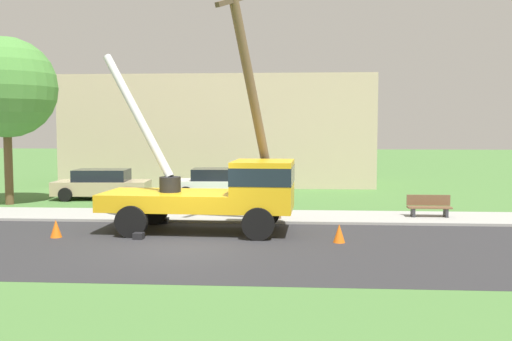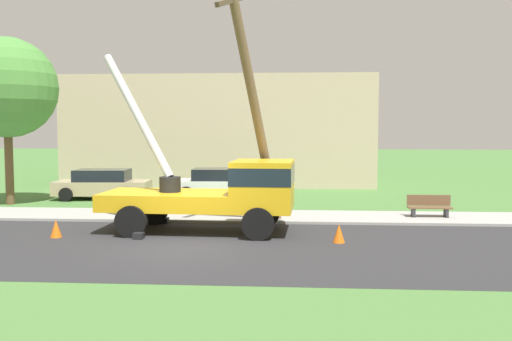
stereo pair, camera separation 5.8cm
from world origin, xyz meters
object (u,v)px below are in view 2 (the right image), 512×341
leaning_utility_pole (253,98)px  park_bench (429,207)px  parked_sedan_white (219,183)px  parked_sedan_tan (103,184)px  utility_truck (224,189)px  roadside_tree_near (7,88)px  traffic_cone_behind (56,228)px  traffic_cone_ahead (339,233)px

leaning_utility_pole → park_bench: 7.82m
parked_sedan_white → parked_sedan_tan: bearing=-170.8°
utility_truck → parked_sedan_tan: bearing=130.3°
park_bench → roadside_tree_near: size_ratio=0.22×
utility_truck → parked_sedan_white: size_ratio=1.51×
parked_sedan_white → roadside_tree_near: (-8.94, -2.99, 4.43)m
traffic_cone_behind → roadside_tree_near: (-5.23, 7.24, 4.86)m
utility_truck → traffic_cone_behind: size_ratio=12.06×
roadside_tree_near → park_bench: bearing=-9.3°
traffic_cone_behind → parked_sedan_tan: (-1.75, 9.34, 0.43)m
parked_sedan_tan → park_bench: size_ratio=2.82×
parked_sedan_tan → utility_truck: bearing=-49.7°
leaning_utility_pole → roadside_tree_near: size_ratio=1.17×
parked_sedan_white → park_bench: parked_sedan_white is taller
leaning_utility_pole → parked_sedan_tan: 11.12m
traffic_cone_behind → parked_sedan_white: parked_sedan_white is taller
utility_truck → leaning_utility_pole: bearing=48.0°
utility_truck → traffic_cone_behind: bearing=-166.0°
utility_truck → traffic_cone_behind: 5.38m
parked_sedan_white → park_bench: bearing=-34.0°
traffic_cone_ahead → roadside_tree_near: roadside_tree_near is taller
leaning_utility_pole → parked_sedan_tan: bearing=137.6°
traffic_cone_behind → leaning_utility_pole: bearing=20.7°
utility_truck → roadside_tree_near: size_ratio=0.92×
traffic_cone_behind → roadside_tree_near: bearing=125.8°
traffic_cone_ahead → roadside_tree_near: size_ratio=0.08×
leaning_utility_pole → traffic_cone_behind: bearing=-159.3°
roadside_tree_near → utility_truck: bearing=-30.0°
roadside_tree_near → leaning_utility_pole: bearing=-23.9°
utility_truck → traffic_cone_ahead: bearing=-22.1°
leaning_utility_pole → traffic_cone_ahead: 5.53m
traffic_cone_behind → park_bench: park_bench is taller
parked_sedan_tan → park_bench: (14.17, -4.98, -0.25)m
parked_sedan_tan → parked_sedan_white: size_ratio=1.01×
utility_truck → traffic_cone_ahead: 4.08m
traffic_cone_ahead → parked_sedan_tan: (-10.49, 9.54, 0.43)m
traffic_cone_ahead → leaning_utility_pole: bearing=138.1°
utility_truck → roadside_tree_near: roadside_tree_near is taller
utility_truck → parked_sedan_white: bearing=98.8°
traffic_cone_ahead → traffic_cone_behind: bearing=178.7°
traffic_cone_ahead → parked_sedan_white: size_ratio=0.12×
traffic_cone_ahead → roadside_tree_near: (-13.96, 7.43, 4.86)m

